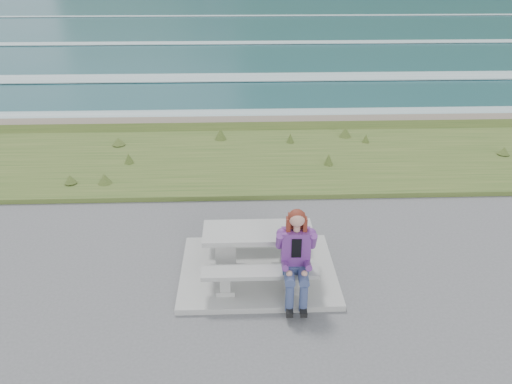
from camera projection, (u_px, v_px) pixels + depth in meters
concrete_slab at (258, 271)px, 8.48m from camera, size 2.60×2.10×0.10m
picnic_table at (258, 239)px, 8.21m from camera, size 1.80×0.75×0.75m
bench_landward at (260, 276)px, 7.68m from camera, size 1.80×0.35×0.45m
bench_seaward at (256, 230)px, 8.94m from camera, size 1.80×0.35×0.45m
grass_verge at (250, 161)px, 13.00m from camera, size 160.00×4.50×0.22m
shore_drop at (248, 126)px, 15.60m from camera, size 160.00×0.80×2.20m
ocean at (242, 66)px, 31.81m from camera, size 1600.00×1600.00×0.09m
seated_woman at (296, 270)px, 7.49m from camera, size 0.44×0.76×1.48m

